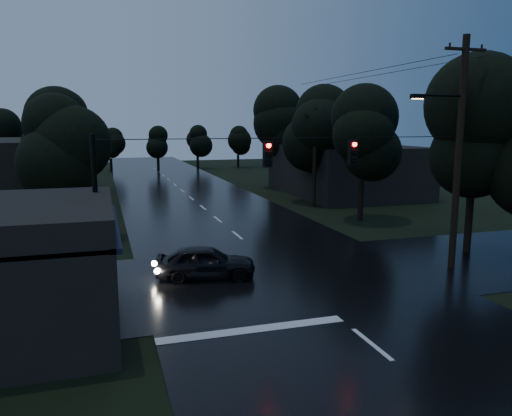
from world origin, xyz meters
TOP-DOWN VIEW (x-y plane):
  - main_road at (0.00, 30.00)m, footprint 12.00×120.00m
  - cross_street at (0.00, 12.00)m, footprint 60.00×9.00m
  - building_far_right at (14.00, 34.00)m, footprint 10.00×14.00m
  - building_far_left at (-14.00, 40.00)m, footprint 10.00×16.00m
  - utility_pole_main at (7.41, 11.00)m, footprint 3.50×0.30m
  - utility_pole_far at (8.30, 28.00)m, footprint 2.00×0.30m
  - anchor_pole_left at (-7.50, 11.00)m, footprint 0.18×0.18m
  - span_signals at (0.56, 10.99)m, footprint 15.00×0.37m
  - tree_corner_near at (10.00, 13.00)m, footprint 4.48×4.48m
  - tree_left_a at (-9.00, 22.00)m, footprint 3.92×3.92m
  - tree_left_b at (-9.60, 30.00)m, footprint 4.20×4.20m
  - tree_left_c at (-10.20, 40.00)m, footprint 4.48×4.48m
  - tree_right_a at (9.00, 22.00)m, footprint 4.20×4.20m
  - tree_right_b at (9.60, 30.00)m, footprint 4.48×4.48m
  - tree_right_c at (10.20, 40.00)m, footprint 4.76×4.76m
  - car at (-3.32, 12.67)m, footprint 4.31×2.39m

SIDE VIEW (x-z plane):
  - main_road at x=0.00m, z-range -0.01..0.01m
  - cross_street at x=0.00m, z-range -0.01..0.01m
  - car at x=-3.32m, z-range 0.00..1.39m
  - building_far_right at x=14.00m, z-range 0.00..4.40m
  - building_far_left at x=-14.00m, z-range 0.00..5.00m
  - anchor_pole_left at x=-7.50m, z-range 0.00..6.00m
  - utility_pole_far at x=8.30m, z-range 0.13..7.63m
  - tree_left_a at x=-9.00m, z-range 1.11..9.37m
  - span_signals at x=0.56m, z-range 4.69..5.80m
  - utility_pole_main at x=7.41m, z-range 0.26..10.26m
  - tree_left_b at x=-9.60m, z-range 1.19..10.04m
  - tree_right_a at x=9.00m, z-range 1.19..10.04m
  - tree_corner_near at x=10.00m, z-range 1.27..10.71m
  - tree_left_c at x=-10.20m, z-range 1.27..10.71m
  - tree_right_b at x=9.60m, z-range 1.27..10.71m
  - tree_right_c at x=10.20m, z-range 1.35..11.38m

